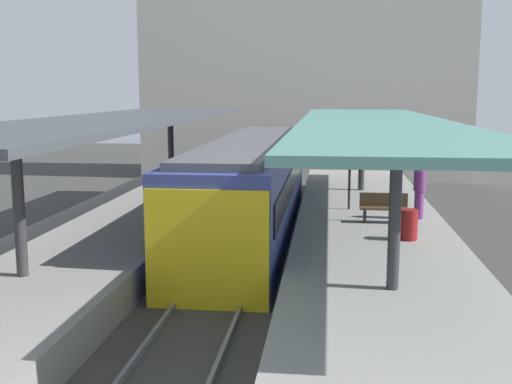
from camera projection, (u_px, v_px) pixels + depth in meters
The scene contains 15 objects.
ground_plane at pixel (237, 264), 17.69m from camera, with size 80.00×80.00×0.00m, color #383835.
platform_left at pixel (106, 243), 18.04m from camera, with size 4.40×28.00×1.00m, color gray.
platform_right at pixel (374, 251), 17.17m from camera, with size 4.40×28.00×1.00m, color gray.
track_ballast at pixel (237, 261), 17.67m from camera, with size 3.20×28.00×0.20m, color #423F3D.
rail_near_side at pixel (211, 254), 17.73m from camera, with size 0.08×28.00×0.14m, color slate.
rail_far_side at pixel (262, 256), 17.56m from camera, with size 0.08×28.00×0.14m, color slate.
commuter_train at pixel (251, 187), 20.54m from camera, with size 2.78×15.07×3.10m.
canopy_left at pixel (118, 121), 18.87m from camera, with size 4.18×21.00×3.05m.
canopy_right at pixel (374, 124), 18.01m from camera, with size 4.18×21.00×3.01m.
platform_bench at pixel (384, 207), 18.46m from camera, with size 1.40×0.41×0.86m.
platform_sign at pixel (350, 160), 20.35m from camera, with size 0.90×0.08×2.21m.
litter_bin at pixel (409, 225), 16.28m from camera, with size 0.44×0.44×0.80m, color maroon.
passenger_near_bench at pixel (419, 190), 18.91m from camera, with size 0.36×0.36×1.68m.
passenger_mid_platform at pixel (198, 168), 24.45m from camera, with size 0.36×0.36×1.65m.
station_building_backdrop at pixel (305, 79), 36.31m from camera, with size 18.00×6.00×11.00m, color beige.
Camera 1 is at (2.52, -16.96, 4.81)m, focal length 44.13 mm.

